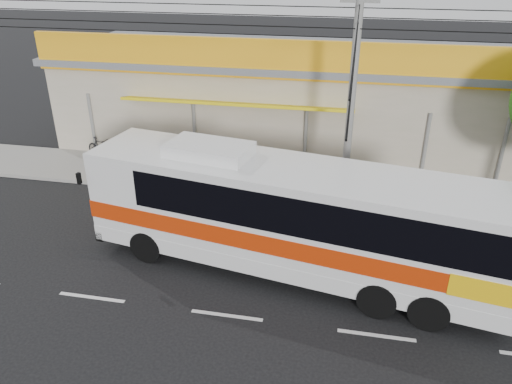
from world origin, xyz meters
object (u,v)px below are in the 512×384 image
(motorbike_red, at_px, (182,162))
(motorbike_dark, at_px, (100,148))
(utility_pole, at_px, (358,22))
(coach_bus, at_px, (296,213))

(motorbike_red, relative_size, motorbike_dark, 1.20)
(motorbike_red, xyz_separation_m, utility_pole, (6.97, -1.83, 6.24))
(coach_bus, xyz_separation_m, motorbike_red, (-5.68, 6.09, -1.41))
(coach_bus, bearing_deg, utility_pole, 83.47)
(motorbike_red, bearing_deg, utility_pole, -111.56)
(coach_bus, relative_size, motorbike_red, 6.80)
(utility_pole, bearing_deg, motorbike_dark, 165.94)
(motorbike_red, height_order, utility_pole, utility_pole)
(coach_bus, distance_m, motorbike_dark, 12.35)
(motorbike_dark, height_order, utility_pole, utility_pole)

